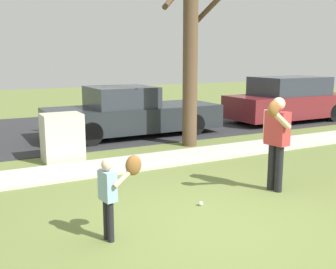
% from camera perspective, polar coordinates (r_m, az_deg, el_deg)
% --- Properties ---
extents(ground_plane, '(48.00, 48.00, 0.00)m').
position_cam_1_polar(ground_plane, '(8.76, -6.12, -4.58)').
color(ground_plane, olive).
extents(sidewalk_strip, '(36.00, 1.20, 0.06)m').
position_cam_1_polar(sidewalk_strip, '(8.85, -6.37, -4.24)').
color(sidewalk_strip, beige).
rests_on(sidewalk_strip, ground).
extents(road_surface, '(36.00, 6.80, 0.02)m').
position_cam_1_polar(road_surface, '(13.52, -14.25, 0.65)').
color(road_surface, '#2D2D30').
rests_on(road_surface, ground).
extents(person_adult, '(0.66, 0.69, 1.66)m').
position_cam_1_polar(person_adult, '(7.16, 15.11, 0.02)').
color(person_adult, black).
rests_on(person_adult, ground).
extents(person_child, '(0.52, 0.39, 1.12)m').
position_cam_1_polar(person_child, '(5.16, -7.70, -7.35)').
color(person_child, black).
rests_on(person_child, ground).
extents(baseball, '(0.07, 0.07, 0.07)m').
position_cam_1_polar(baseball, '(6.51, 4.68, -9.74)').
color(baseball, white).
rests_on(baseball, ground).
extents(utility_cabinet, '(0.88, 0.69, 1.09)m').
position_cam_1_polar(utility_cabinet, '(9.43, -14.79, -0.40)').
color(utility_cabinet, beige).
rests_on(utility_cabinet, ground).
extents(street_tree_near, '(1.85, 1.88, 5.37)m').
position_cam_1_polar(street_tree_near, '(10.61, 3.24, 13.67)').
color(street_tree_near, brown).
rests_on(street_tree_near, ground).
extents(parked_pickup_dark, '(5.20, 1.95, 1.48)m').
position_cam_1_polar(parked_pickup_dark, '(12.11, -5.27, 2.96)').
color(parked_pickup_dark, '#23282D').
rests_on(parked_pickup_dark, road_surface).
extents(parked_suv_maroon, '(4.70, 1.90, 1.63)m').
position_cam_1_polar(parked_suv_maroon, '(15.43, 16.76, 4.68)').
color(parked_suv_maroon, maroon).
rests_on(parked_suv_maroon, road_surface).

